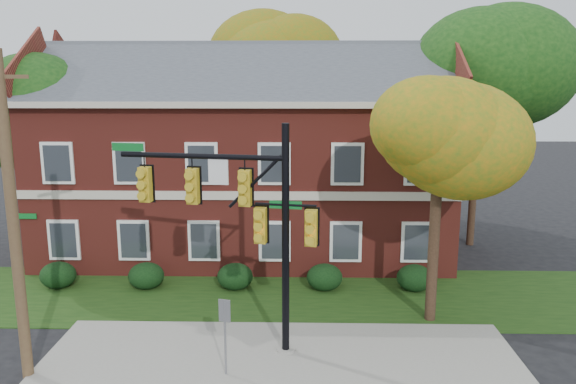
{
  "coord_description": "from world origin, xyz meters",
  "views": [
    {
      "loc": [
        0.54,
        -14.08,
        8.14
      ],
      "look_at": [
        0.16,
        3.0,
        4.67
      ],
      "focal_mm": 35.0,
      "sensor_mm": 36.0,
      "label": 1
    }
  ],
  "objects_px": {
    "traffic_signal": "(244,213)",
    "sign_post": "(225,325)",
    "apartment_building": "(246,147)",
    "tree_right_rear": "(489,78)",
    "hedge_far_left": "(58,275)",
    "tree_near_right": "(448,125)",
    "hedge_center": "(235,277)",
    "hedge_far_right": "(415,278)",
    "utility_pole": "(13,220)",
    "tree_far_rear": "(281,66)",
    "hedge_right": "(325,277)",
    "tree_left_rear": "(25,111)",
    "hedge_left": "(146,276)"
  },
  "relations": [
    {
      "from": "tree_right_rear",
      "to": "utility_pole",
      "type": "xyz_separation_m",
      "value": [
        -16.31,
        -12.8,
        -3.62
      ]
    },
    {
      "from": "hedge_far_right",
      "to": "tree_far_rear",
      "type": "bearing_deg",
      "value": 113.37
    },
    {
      "from": "tree_left_rear",
      "to": "sign_post",
      "type": "height_order",
      "value": "tree_left_rear"
    },
    {
      "from": "apartment_building",
      "to": "sign_post",
      "type": "xyz_separation_m",
      "value": [
        0.5,
        -11.83,
        -3.44
      ]
    },
    {
      "from": "hedge_far_left",
      "to": "hedge_right",
      "type": "relative_size",
      "value": 1.0
    },
    {
      "from": "tree_left_rear",
      "to": "hedge_center",
      "type": "bearing_deg",
      "value": -23.04
    },
    {
      "from": "tree_far_rear",
      "to": "traffic_signal",
      "type": "bearing_deg",
      "value": -91.41
    },
    {
      "from": "tree_left_rear",
      "to": "hedge_far_right",
      "type": "bearing_deg",
      "value": -13.89
    },
    {
      "from": "hedge_right",
      "to": "sign_post",
      "type": "relative_size",
      "value": 0.62
    },
    {
      "from": "hedge_far_left",
      "to": "hedge_left",
      "type": "height_order",
      "value": "same"
    },
    {
      "from": "hedge_left",
      "to": "tree_left_rear",
      "type": "height_order",
      "value": "tree_left_rear"
    },
    {
      "from": "hedge_center",
      "to": "hedge_right",
      "type": "relative_size",
      "value": 1.0
    },
    {
      "from": "apartment_building",
      "to": "hedge_far_left",
      "type": "height_order",
      "value": "apartment_building"
    },
    {
      "from": "tree_left_rear",
      "to": "tree_right_rear",
      "type": "height_order",
      "value": "tree_right_rear"
    },
    {
      "from": "hedge_right",
      "to": "tree_left_rear",
      "type": "height_order",
      "value": "tree_left_rear"
    },
    {
      "from": "apartment_building",
      "to": "tree_right_rear",
      "type": "bearing_deg",
      "value": 4.33
    },
    {
      "from": "hedge_far_left",
      "to": "hedge_right",
      "type": "xyz_separation_m",
      "value": [
        10.5,
        0.0,
        0.0
      ]
    },
    {
      "from": "tree_left_rear",
      "to": "tree_right_rear",
      "type": "xyz_separation_m",
      "value": [
        21.05,
        1.97,
        1.44
      ]
    },
    {
      "from": "hedge_center",
      "to": "apartment_building",
      "type": "bearing_deg",
      "value": 90.0
    },
    {
      "from": "hedge_center",
      "to": "tree_right_rear",
      "type": "bearing_deg",
      "value": 28.37
    },
    {
      "from": "hedge_left",
      "to": "hedge_far_left",
      "type": "bearing_deg",
      "value": 180.0
    },
    {
      "from": "apartment_building",
      "to": "tree_right_rear",
      "type": "xyz_separation_m",
      "value": [
        11.31,
        0.86,
        3.13
      ]
    },
    {
      "from": "tree_far_rear",
      "to": "traffic_signal",
      "type": "distance_m",
      "value": 18.66
    },
    {
      "from": "hedge_far_left",
      "to": "tree_right_rear",
      "type": "bearing_deg",
      "value": 18.45
    },
    {
      "from": "utility_pole",
      "to": "tree_near_right",
      "type": "bearing_deg",
      "value": -2.12
    },
    {
      "from": "hedge_far_right",
      "to": "tree_right_rear",
      "type": "bearing_deg",
      "value": 54.77
    },
    {
      "from": "hedge_far_right",
      "to": "utility_pole",
      "type": "xyz_separation_m",
      "value": [
        -12.0,
        -6.69,
        3.97
      ]
    },
    {
      "from": "tree_right_rear",
      "to": "traffic_signal",
      "type": "relative_size",
      "value": 1.53
    },
    {
      "from": "hedge_far_left",
      "to": "tree_near_right",
      "type": "distance_m",
      "value": 15.75
    },
    {
      "from": "tree_far_rear",
      "to": "traffic_signal",
      "type": "xyz_separation_m",
      "value": [
        -0.45,
        -18.09,
        -4.55
      ]
    },
    {
      "from": "tree_near_right",
      "to": "utility_pole",
      "type": "distance_m",
      "value": 13.0
    },
    {
      "from": "hedge_far_right",
      "to": "tree_near_right",
      "type": "bearing_deg",
      "value": -85.48
    },
    {
      "from": "hedge_left",
      "to": "tree_left_rear",
      "type": "relative_size",
      "value": 0.16
    },
    {
      "from": "tree_left_rear",
      "to": "tree_near_right",
      "type": "bearing_deg",
      "value": -22.36
    },
    {
      "from": "traffic_signal",
      "to": "sign_post",
      "type": "bearing_deg",
      "value": -94.72
    },
    {
      "from": "hedge_far_left",
      "to": "utility_pole",
      "type": "bearing_deg",
      "value": -73.35
    },
    {
      "from": "hedge_center",
      "to": "tree_near_right",
      "type": "height_order",
      "value": "tree_near_right"
    },
    {
      "from": "apartment_building",
      "to": "hedge_right",
      "type": "height_order",
      "value": "apartment_building"
    },
    {
      "from": "hedge_center",
      "to": "tree_near_right",
      "type": "distance_m",
      "value": 9.9
    },
    {
      "from": "traffic_signal",
      "to": "hedge_far_left",
      "type": "bearing_deg",
      "value": 157.08
    },
    {
      "from": "hedge_right",
      "to": "hedge_far_right",
      "type": "xyz_separation_m",
      "value": [
        3.5,
        0.0,
        0.0
      ]
    },
    {
      "from": "tree_right_rear",
      "to": "sign_post",
      "type": "bearing_deg",
      "value": -130.46
    },
    {
      "from": "tree_far_rear",
      "to": "hedge_center",
      "type": "bearing_deg",
      "value": -95.85
    },
    {
      "from": "hedge_left",
      "to": "tree_far_rear",
      "type": "height_order",
      "value": "tree_far_rear"
    },
    {
      "from": "sign_post",
      "to": "tree_right_rear",
      "type": "bearing_deg",
      "value": 63.34
    },
    {
      "from": "hedge_far_right",
      "to": "traffic_signal",
      "type": "xyz_separation_m",
      "value": [
        -6.1,
        -5.0,
        3.77
      ]
    },
    {
      "from": "hedge_center",
      "to": "hedge_far_right",
      "type": "xyz_separation_m",
      "value": [
        7.0,
        0.0,
        0.0
      ]
    },
    {
      "from": "tree_right_rear",
      "to": "tree_far_rear",
      "type": "xyz_separation_m",
      "value": [
        -9.97,
        6.98,
        0.72
      ]
    },
    {
      "from": "hedge_right",
      "to": "tree_left_rear",
      "type": "relative_size",
      "value": 0.16
    },
    {
      "from": "utility_pole",
      "to": "hedge_right",
      "type": "bearing_deg",
      "value": 18.58
    }
  ]
}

